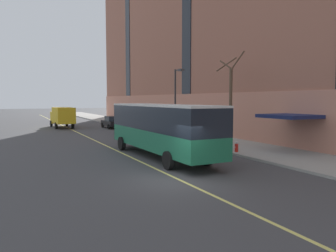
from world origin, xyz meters
name	(u,v)px	position (x,y,z in m)	size (l,w,h in m)	color
ground_plane	(178,180)	(0.00, 0.00, 0.00)	(260.00, 260.00, 0.00)	#424244
sidewalk	(279,154)	(9.30, 3.00, 0.07)	(5.52, 160.00, 0.15)	#9E9B93
city_bus	(160,127)	(1.75, 5.79, 2.01)	(2.87, 11.84, 3.44)	#1E704C
parked_car_red_1	(156,132)	(5.24, 14.37, 0.78)	(2.00, 4.66, 1.56)	#B21E19
parked_car_darkgray_2	(130,126)	(5.30, 21.62, 0.78)	(2.00, 4.56, 1.56)	#4C4C51
parked_car_black_3	(112,122)	(5.29, 28.44, 0.78)	(2.04, 4.63, 1.56)	black
box_truck	(62,116)	(-0.52, 31.76, 1.58)	(2.48, 6.91, 2.71)	gold
street_tree_far_uptown	(231,99)	(9.51, 8.74, 3.78)	(1.92, 1.92, 7.55)	brown
street_lamp	(176,96)	(7.14, 13.82, 4.11)	(0.36, 1.48, 6.40)	#2D2D30
fire_hydrant	(236,147)	(7.04, 4.71, 0.49)	(0.42, 0.24, 0.72)	red
lane_centerline	(154,168)	(0.05, 3.00, 0.00)	(0.16, 140.00, 0.01)	#E0D66B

